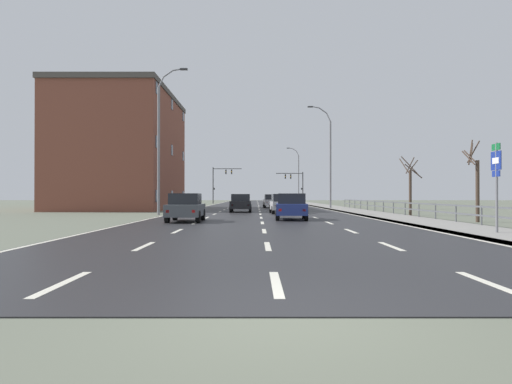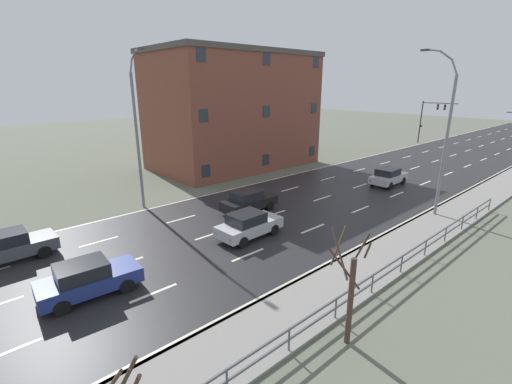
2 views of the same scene
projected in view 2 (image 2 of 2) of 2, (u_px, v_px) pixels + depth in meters
ground_plane at (376, 181)px, 33.34m from camera, size 160.00×160.00×0.12m
road_asphalt_strip at (430, 163)px, 40.94m from camera, size 14.00×120.00×0.03m
guardrail at (314, 319)px, 12.54m from camera, size 0.07×39.22×1.00m
street_lamp_midground at (444, 138)px, 23.01m from camera, size 2.53×0.24×11.00m
street_lamp_left_bank at (138, 134)px, 24.51m from camera, size 2.26×0.24×10.99m
traffic_signal_left at (429, 115)px, 53.39m from camera, size 5.11×0.36×6.39m
car_mid_centre at (388, 176)px, 31.65m from camera, size 1.94×4.16×1.57m
car_near_right at (249, 201)px, 25.00m from camera, size 1.88×4.12×1.57m
car_near_left at (88, 279)px, 14.96m from camera, size 2.02×4.19×1.57m
car_far_right at (249, 225)px, 20.75m from camera, size 1.97×4.17×1.57m
car_distant at (10, 246)px, 17.96m from camera, size 1.89×4.13×1.57m
brick_building at (234, 110)px, 38.16m from camera, size 10.55×17.36×12.17m
bare_tree_mid at (350, 292)px, 11.80m from camera, size 1.43×1.42×4.28m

